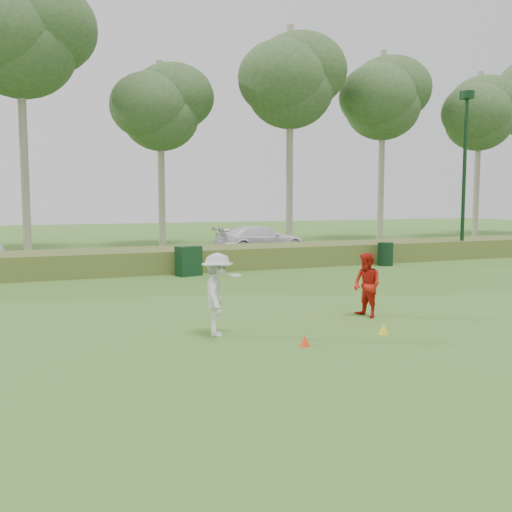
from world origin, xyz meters
name	(u,v)px	position (x,y,z in m)	size (l,w,h in m)	color
ground	(323,328)	(0.00, 0.00, 0.00)	(120.00, 120.00, 0.00)	#396D24
reed_strip	(184,259)	(0.00, 12.00, 0.45)	(80.00, 3.00, 0.90)	#4F5F26
park_road	(158,258)	(0.00, 17.00, 0.03)	(80.00, 6.00, 0.06)	#2D2D2D
lamp_post	(465,145)	(14.00, 11.00, 5.59)	(0.70, 0.70, 8.18)	black
tree_3	(19,39)	(-6.00, 23.00, 11.60)	(7.80, 7.80, 15.50)	gray
tree_4	(160,108)	(2.00, 24.50, 8.59)	(6.24, 6.24, 11.50)	gray
tree_5	(290,82)	(10.00, 22.50, 10.47)	(7.28, 7.28, 14.00)	gray
tree_6	(383,99)	(18.00, 23.80, 10.10)	(7.02, 7.02, 13.50)	gray
tree_7	(479,114)	(26.00, 22.80, 9.34)	(6.50, 6.50, 12.50)	gray
player_white	(218,295)	(-2.45, 0.23, 0.90)	(1.05, 1.32, 1.80)	silver
player_red	(367,285)	(1.64, 0.70, 0.81)	(0.79, 0.61, 1.62)	red
cone_orange	(305,341)	(-1.11, -1.27, 0.12)	(0.21, 0.21, 0.23)	#FF390D
cone_yellow	(383,329)	(0.96, -1.00, 0.12)	(0.22, 0.22, 0.25)	yellow
utility_cabinet	(189,261)	(-0.37, 9.94, 0.57)	(0.92, 0.57, 1.15)	#10321A
trash_bin	(385,254)	(8.69, 9.92, 0.52)	(0.69, 0.69, 1.03)	black
car_right	(261,239)	(5.71, 17.18, 0.79)	(2.04, 5.03, 1.46)	white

